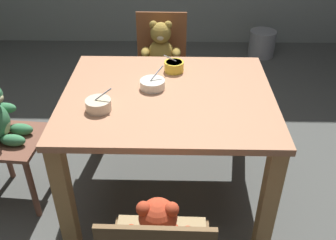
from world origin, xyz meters
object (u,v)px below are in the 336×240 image
Objects in this scene: dining_table at (168,114)px; teddy_chair_far_center at (161,57)px; porridge_bowl_white_center at (153,84)px; porridge_bowl_yellow_far_center at (174,66)px; metal_pail at (262,43)px; porridge_bowl_cream_near_left at (98,105)px.

teddy_chair_far_center reaches higher than dining_table.
porridge_bowl_yellow_far_center is at bearing 61.07° from porridge_bowl_white_center.
dining_table is 0.19m from porridge_bowl_white_center.
porridge_bowl_yellow_far_center reaches higher than metal_pail.
porridge_bowl_white_center is at bearing -118.93° from porridge_bowl_yellow_far_center.
porridge_bowl_white_center is 1.00× the size of porridge_bowl_cream_near_left.
teddy_chair_far_center is 3.04× the size of metal_pail.
porridge_bowl_white_center is at bearing 41.51° from porridge_bowl_cream_near_left.
dining_table is at bearing -96.46° from porridge_bowl_yellow_far_center.
teddy_chair_far_center is 1.71m from metal_pail.
porridge_bowl_cream_near_left reaches higher than porridge_bowl_white_center.
teddy_chair_far_center is at bearing 99.75° from porridge_bowl_yellow_far_center.
porridge_bowl_yellow_far_center reaches higher than dining_table.
dining_table is 1.34× the size of teddy_chair_far_center.
porridge_bowl_white_center is at bearing -0.37° from teddy_chair_far_center.
porridge_bowl_cream_near_left is at bearing -154.12° from dining_table.
porridge_bowl_yellow_far_center is 2.19m from metal_pail.
teddy_chair_far_center is at bearing 94.71° from dining_table.
teddy_chair_far_center is 1.10m from porridge_bowl_cream_near_left.
metal_pail is at bearing 60.15° from porridge_bowl_cream_near_left.
porridge_bowl_cream_near_left reaches higher than dining_table.
porridge_bowl_cream_near_left reaches higher than metal_pail.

